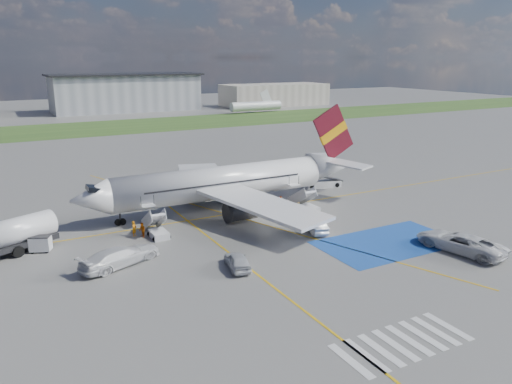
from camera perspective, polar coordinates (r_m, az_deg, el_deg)
ground at (r=48.57m, az=2.85°, el=-6.35°), size 400.00×400.00×0.00m
grass_strip at (r=136.74m, az=-18.47°, el=6.89°), size 400.00×30.00×0.01m
taxiway_line_main at (r=58.54m, az=-3.27°, el=-2.56°), size 120.00×0.20×0.01m
taxiway_line_cross at (r=38.43m, az=4.26°, el=-12.44°), size 0.20×60.00×0.01m
taxiway_line_diag at (r=58.54m, az=-3.27°, el=-2.56°), size 20.71×56.45×0.01m
staging_box at (r=51.38m, az=14.84°, el=-5.62°), size 14.00×8.00×0.01m
crosswalk at (r=34.85m, az=16.35°, el=-16.18°), size 9.00×4.00×0.01m
terminal_centre at (r=179.30m, az=-14.66°, el=10.89°), size 48.00×18.00×12.00m
terminal_east at (r=194.04m, az=2.14°, el=11.05°), size 40.00×16.00×8.00m
airliner at (r=59.98m, az=-2.84°, el=1.25°), size 36.81×32.95×11.92m
airstairs_fwd at (r=52.19m, az=-11.20°, el=-4.35°), size 1.90×5.20×3.60m
airstairs_aft at (r=59.92m, az=5.89°, el=-1.58°), size 1.90×5.20×3.60m
fuel_tanker at (r=51.47m, az=-26.96°, el=-5.11°), size 10.06×6.27×3.36m
gpu_cart at (r=51.46m, az=-23.40°, el=-5.54°), size 2.17×1.81×1.55m
belt_loader at (r=71.35m, az=7.62°, el=0.92°), size 5.70×2.94×1.65m
car_silver_a at (r=43.68m, az=-2.14°, el=-7.85°), size 2.53×4.48×1.44m
car_silver_b at (r=52.85m, az=6.73°, el=-3.78°), size 2.63×4.68×1.46m
van_white_a at (r=50.95m, az=22.32°, el=-5.03°), size 4.07×6.82×2.40m
van_white_b at (r=45.77m, az=-15.25°, el=-6.74°), size 6.24×4.32×2.26m
crew_fwd at (r=52.74m, az=-13.75°, el=-4.09°), size 0.69×0.67×1.59m
crew_nose at (r=52.24m, az=-12.88°, el=-4.26°), size 0.67×0.81×1.53m
crew_aft at (r=59.34m, az=2.82°, el=-1.36°), size 1.02×1.15×1.88m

